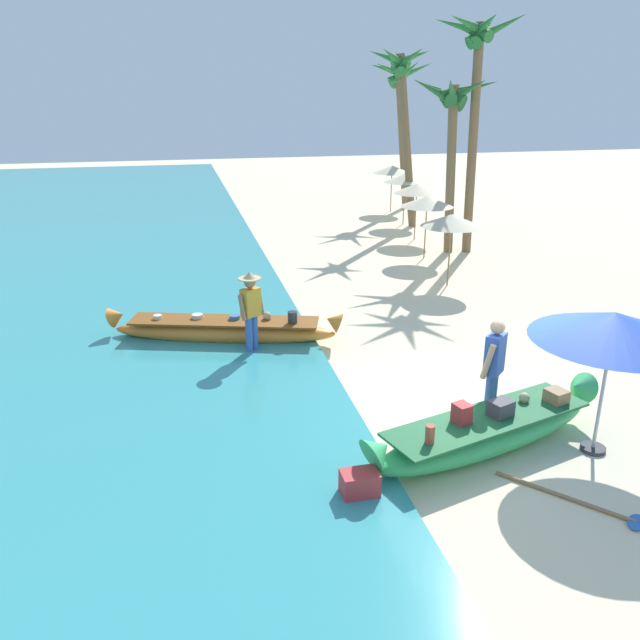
# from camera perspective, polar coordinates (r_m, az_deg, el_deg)

# --- Properties ---
(ground_plane) EXTENTS (80.00, 80.00, 0.00)m
(ground_plane) POSITION_cam_1_polar(r_m,az_deg,el_deg) (10.75, 12.93, -8.13)
(ground_plane) COLOR beige
(boat_green_foreground) EXTENTS (4.18, 1.89, 0.85)m
(boat_green_foreground) POSITION_cam_1_polar(r_m,az_deg,el_deg) (9.68, 14.72, -9.59)
(boat_green_foreground) COLOR #38B760
(boat_green_foreground) RESTS_ON ground
(boat_orange_midground) EXTENTS (4.81, 1.99, 0.77)m
(boat_orange_midground) POSITION_cam_1_polar(r_m,az_deg,el_deg) (13.32, -8.48, -0.87)
(boat_orange_midground) COLOR orange
(boat_orange_midground) RESTS_ON ground
(person_vendor_hatted) EXTENTS (0.56, 0.47, 1.70)m
(person_vendor_hatted) POSITION_cam_1_polar(r_m,az_deg,el_deg) (12.38, -6.19, 1.10)
(person_vendor_hatted) COLOR #3D5BA8
(person_vendor_hatted) RESTS_ON ground
(person_tourist_customer) EXTENTS (0.54, 0.53, 1.72)m
(person_tourist_customer) POSITION_cam_1_polar(r_m,az_deg,el_deg) (10.15, 15.24, -3.98)
(person_tourist_customer) COLOR #3D5BA8
(person_tourist_customer) RESTS_ON ground
(patio_umbrella_large) EXTENTS (2.22, 2.22, 2.14)m
(patio_umbrella_large) POSITION_cam_1_polar(r_m,az_deg,el_deg) (9.53, 24.73, -0.54)
(patio_umbrella_large) COLOR #B7B7BC
(patio_umbrella_large) RESTS_ON ground
(parasol_row_0) EXTENTS (1.60, 1.60, 1.91)m
(parasol_row_0) POSITION_cam_1_polar(r_m,az_deg,el_deg) (17.01, 11.68, 8.70)
(parasol_row_0) COLOR #8E6B47
(parasol_row_0) RESTS_ON ground
(parasol_row_1) EXTENTS (1.60, 1.60, 1.91)m
(parasol_row_1) POSITION_cam_1_polar(r_m,az_deg,el_deg) (19.78, 9.54, 10.40)
(parasol_row_1) COLOR #8E6B47
(parasol_row_1) RESTS_ON ground
(parasol_row_2) EXTENTS (1.60, 1.60, 1.91)m
(parasol_row_2) POSITION_cam_1_polar(r_m,az_deg,el_deg) (22.28, 8.64, 11.52)
(parasol_row_2) COLOR #8E6B47
(parasol_row_2) RESTS_ON ground
(parasol_row_3) EXTENTS (1.60, 1.60, 1.91)m
(parasol_row_3) POSITION_cam_1_polar(r_m,az_deg,el_deg) (24.86, 7.59, 12.45)
(parasol_row_3) COLOR #8E6B47
(parasol_row_3) RESTS_ON ground
(parasol_row_4) EXTENTS (1.60, 1.60, 1.91)m
(parasol_row_4) POSITION_cam_1_polar(r_m,az_deg,el_deg) (27.50, 6.45, 13.22)
(parasol_row_4) COLOR #8E6B47
(parasol_row_4) RESTS_ON ground
(palm_tree_tall_inland) EXTENTS (2.67, 2.73, 7.04)m
(palm_tree_tall_inland) POSITION_cam_1_polar(r_m,az_deg,el_deg) (20.58, 13.91, 21.74)
(palm_tree_tall_inland) COLOR brown
(palm_tree_tall_inland) RESTS_ON ground
(palm_tree_leaning_seaward) EXTENTS (2.78, 2.65, 5.37)m
(palm_tree_leaning_seaward) POSITION_cam_1_polar(r_m,az_deg,el_deg) (20.41, 11.74, 17.92)
(palm_tree_leaning_seaward) COLOR brown
(palm_tree_leaning_seaward) RESTS_ON ground
(palm_tree_mid_cluster) EXTENTS (2.76, 2.63, 6.09)m
(palm_tree_mid_cluster) POSITION_cam_1_polar(r_m,az_deg,el_deg) (28.03, 7.16, 19.59)
(palm_tree_mid_cluster) COLOR brown
(palm_tree_mid_cluster) RESTS_ON ground
(palm_tree_far_behind) EXTENTS (2.16, 2.46, 6.40)m
(palm_tree_far_behind) POSITION_cam_1_polar(r_m,az_deg,el_deg) (24.12, 7.34, 19.93)
(palm_tree_far_behind) COLOR brown
(palm_tree_far_behind) RESTS_ON ground
(cooler_box) EXTENTS (0.48, 0.33, 0.41)m
(cooler_box) POSITION_cam_1_polar(r_m,az_deg,el_deg) (8.42, 3.56, -14.59)
(cooler_box) COLOR #C63838
(cooler_box) RESTS_ON ground
(paddle) EXTENTS (1.38, 1.56, 0.05)m
(paddle) POSITION_cam_1_polar(r_m,az_deg,el_deg) (9.05, 22.63, -14.93)
(paddle) COLOR #8E6B47
(paddle) RESTS_ON ground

